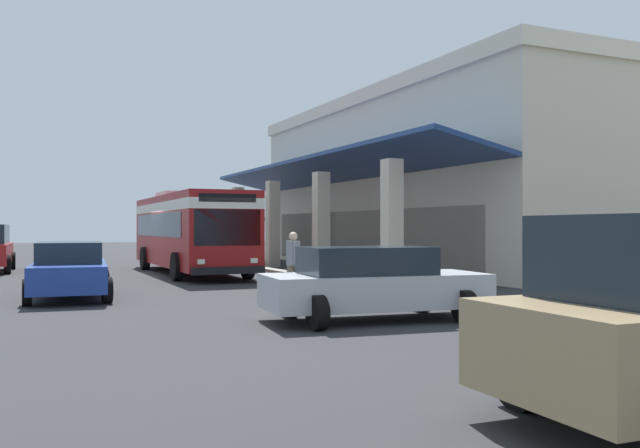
{
  "coord_description": "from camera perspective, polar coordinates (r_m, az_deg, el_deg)",
  "views": [
    {
      "loc": [
        26.89,
        -5.51,
        1.86
      ],
      "look_at": [
        3.66,
        4.94,
        1.98
      ],
      "focal_mm": 37.62,
      "sensor_mm": 36.0,
      "label": 1
    }
  ],
  "objects": [
    {
      "name": "parked_sedan_blue",
      "position": [
        18.73,
        -20.53,
        -3.65
      ],
      "size": [
        4.54,
        2.28,
        1.47
      ],
      "color": "navy",
      "rests_on": "ground"
    },
    {
      "name": "potted_palm",
      "position": [
        35.07,
        -5.52,
        -2.23
      ],
      "size": [
        1.86,
        1.9,
        2.39
      ],
      "color": "brown",
      "rests_on": "ground"
    },
    {
      "name": "plaza_building",
      "position": [
        33.16,
        11.38,
        3.39
      ],
      "size": [
        22.38,
        14.35,
        7.95
      ],
      "color": "beige",
      "rests_on": "ground"
    },
    {
      "name": "transit_bus",
      "position": [
        27.49,
        -11.03,
        -0.29
      ],
      "size": [
        11.23,
        2.9,
        3.34
      ],
      "color": "maroon",
      "rests_on": "ground"
    },
    {
      "name": "pedestrian",
      "position": [
        17.58,
        -2.3,
        -3.14
      ],
      "size": [
        0.69,
        0.41,
        1.73
      ],
      "color": "#726651",
      "rests_on": "ground"
    },
    {
      "name": "curb_strip",
      "position": [
        28.64,
        -4.51,
        -3.88
      ],
      "size": [
        26.49,
        0.5,
        0.12
      ],
      "primitive_type": "cube",
      "color": "#9E998E",
      "rests_on": "ground"
    },
    {
      "name": "parked_sedan_silver",
      "position": [
        13.4,
        4.5,
        -5.01
      ],
      "size": [
        2.75,
        4.57,
        1.47
      ],
      "color": "#B2B5BA",
      "rests_on": "ground"
    },
    {
      "name": "ground",
      "position": [
        30.15,
        2.45,
        -3.81
      ],
      "size": [
        120.0,
        120.0,
        0.0
      ],
      "primitive_type": "plane",
      "color": "#2D2D30"
    }
  ]
}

